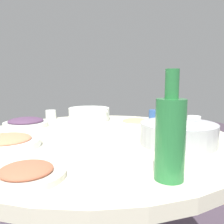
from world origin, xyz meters
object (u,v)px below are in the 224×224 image
object	(u,v)px
tea_cup_far	(194,121)
dish_eggplant	(26,123)
dish_shrimp	(7,142)
dish_noodles	(136,122)
tea_cup_near	(154,115)
soup_bowl	(89,114)
rice_bowl	(178,133)
dish_tofu_braise	(26,173)
green_bottle	(172,136)
round_dining_table	(99,168)
tea_cup_side	(51,115)

from	to	relation	value
tea_cup_far	dish_eggplant	bearing A→B (deg)	-23.18
dish_shrimp	dish_eggplant	size ratio (longest dim) A/B	1.05
dish_noodles	dish_eggplant	bearing A→B (deg)	-20.70
dish_eggplant	tea_cup_near	size ratio (longest dim) A/B	3.62
soup_bowl	rice_bowl	bearing A→B (deg)	102.09
dish_shrimp	tea_cup_far	bearing A→B (deg)	-178.58
dish_shrimp	tea_cup_far	xyz separation A→B (m)	(-0.89, -0.02, 0.01)
dish_tofu_braise	dish_eggplant	xyz separation A→B (m)	(-0.04, -0.68, 0.01)
dish_eggplant	tea_cup_near	world-z (taller)	tea_cup_near
soup_bowl	dish_tofu_braise	xyz separation A→B (m)	(0.41, 0.74, -0.02)
soup_bowl	green_bottle	distance (m)	0.90
round_dining_table	dish_tofu_braise	xyz separation A→B (m)	(0.32, 0.34, 0.16)
dish_eggplant	tea_cup_far	distance (m)	0.87
rice_bowl	dish_noodles	size ratio (longest dim) A/B	1.49
dish_shrimp	green_bottle	bearing A→B (deg)	128.46
soup_bowl	dish_eggplant	size ratio (longest dim) A/B	1.08
round_dining_table	dish_tofu_braise	distance (m)	0.49
dish_shrimp	dish_tofu_braise	bearing A→B (deg)	97.92
dish_tofu_braise	dish_eggplant	world-z (taller)	dish_eggplant
soup_bowl	dish_noodles	bearing A→B (deg)	123.55
soup_bowl	dish_noodles	distance (m)	0.32
dish_eggplant	dish_noodles	distance (m)	0.58
tea_cup_near	tea_cup_far	size ratio (longest dim) A/B	0.89
dish_tofu_braise	green_bottle	xyz separation A→B (m)	(-0.32, 0.15, 0.09)
round_dining_table	green_bottle	distance (m)	0.55
dish_shrimp	tea_cup_side	world-z (taller)	tea_cup_side
tea_cup_side	tea_cup_near	bearing A→B (deg)	155.20
dish_noodles	tea_cup_side	world-z (taller)	tea_cup_side
tea_cup_side	green_bottle	bearing A→B (deg)	96.86
green_bottle	tea_cup_near	distance (m)	0.88
dish_noodles	green_bottle	bearing A→B (deg)	67.48
rice_bowl	dish_noodles	distance (m)	0.39
green_bottle	tea_cup_far	xyz separation A→B (m)	(-0.53, -0.49, -0.08)
tea_cup_far	tea_cup_side	world-z (taller)	tea_cup_side
round_dining_table	tea_cup_side	size ratio (longest dim) A/B	18.54
round_dining_table	green_bottle	bearing A→B (deg)	90.49
rice_bowl	tea_cup_near	bearing A→B (deg)	-114.58
dish_shrimp	tea_cup_near	xyz separation A→B (m)	(-0.82, -0.28, 0.01)
dish_noodles	rice_bowl	bearing A→B (deg)	84.64
rice_bowl	dish_eggplant	bearing A→B (deg)	-49.42
round_dining_table	soup_bowl	world-z (taller)	soup_bowl
dish_tofu_braise	tea_cup_near	bearing A→B (deg)	-142.44
rice_bowl	tea_cup_far	size ratio (longest dim) A/B	4.09
soup_bowl	green_bottle	size ratio (longest dim) A/B	0.91
soup_bowl	tea_cup_far	distance (m)	0.60
round_dining_table	green_bottle	world-z (taller)	green_bottle
soup_bowl	tea_cup_near	world-z (taller)	soup_bowl
rice_bowl	round_dining_table	bearing A→B (deg)	-46.60
dish_eggplant	green_bottle	xyz separation A→B (m)	(-0.28, 0.83, 0.09)
tea_cup_far	dish_noodles	bearing A→B (deg)	-27.92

